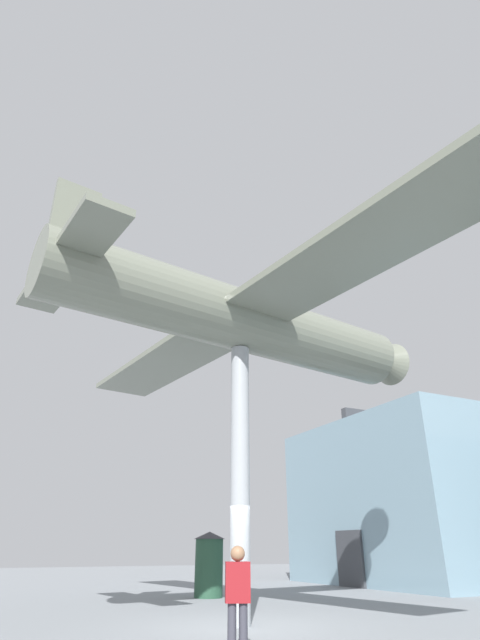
% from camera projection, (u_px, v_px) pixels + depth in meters
% --- Properties ---
extents(ground_plane, '(80.00, 80.00, 0.00)m').
position_uv_depth(ground_plane, '(240.00, 626.00, 10.97)').
color(ground_plane, gray).
extents(glass_pavilion_left, '(10.89, 11.09, 7.99)m').
position_uv_depth(glass_pavilion_left, '(435.00, 502.00, 25.37)').
color(glass_pavilion_left, '#7593A3').
rests_on(glass_pavilion_left, ground_plane).
extents(support_pylon_central, '(0.48, 0.48, 6.56)m').
position_uv_depth(support_pylon_central, '(240.00, 472.00, 12.33)').
color(support_pylon_central, '#999EA3').
rests_on(support_pylon_central, ground_plane).
extents(suspended_airplane, '(16.98, 12.61, 3.23)m').
position_uv_depth(suspended_airplane, '(244.00, 321.00, 14.14)').
color(suspended_airplane, slate).
rests_on(suspended_airplane, support_pylon_central).
extents(visitor_person, '(0.34, 0.45, 1.61)m').
position_uv_depth(visitor_person, '(238.00, 593.00, 8.05)').
color(visitor_person, '#383842').
rests_on(visitor_person, ground_plane).
extents(info_kiosk, '(1.14, 1.14, 2.11)m').
position_uv_depth(info_kiosk, '(209.00, 563.00, 17.71)').
color(info_kiosk, '#234733').
rests_on(info_kiosk, ground_plane).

